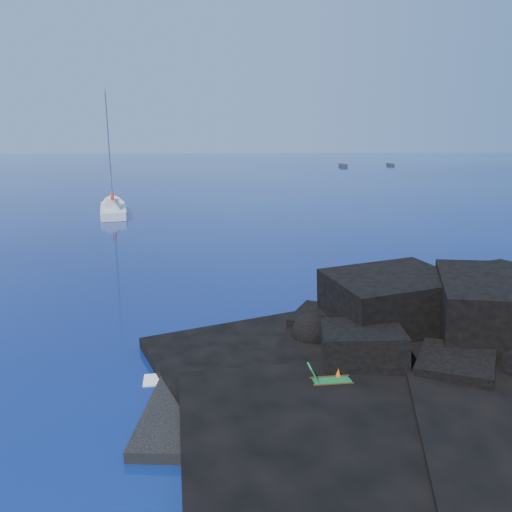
{
  "coord_description": "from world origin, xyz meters",
  "views": [
    {
      "loc": [
        2.91,
        -14.26,
        8.97
      ],
      "look_at": [
        4.56,
        13.52,
        2.0
      ],
      "focal_mm": 35.0,
      "sensor_mm": 36.0,
      "label": 1
    }
  ],
  "objects_px": {
    "distant_boat_a": "(343,166)",
    "sunbather": "(277,381)",
    "sailboat": "(114,214)",
    "marker_cone": "(338,376)",
    "deck_chair": "(332,375)",
    "distant_boat_b": "(390,165)"
  },
  "relations": [
    {
      "from": "deck_chair",
      "to": "distant_boat_b",
      "type": "distance_m",
      "value": 125.57
    },
    {
      "from": "marker_cone",
      "to": "sunbather",
      "type": "bearing_deg",
      "value": 179.58
    },
    {
      "from": "distant_boat_a",
      "to": "marker_cone",
      "type": "bearing_deg",
      "value": -99.75
    },
    {
      "from": "sailboat",
      "to": "marker_cone",
      "type": "relative_size",
      "value": 22.42
    },
    {
      "from": "marker_cone",
      "to": "distant_boat_b",
      "type": "relative_size",
      "value": 0.13
    },
    {
      "from": "marker_cone",
      "to": "distant_boat_a",
      "type": "distance_m",
      "value": 118.26
    },
    {
      "from": "marker_cone",
      "to": "sailboat",
      "type": "bearing_deg",
      "value": 112.29
    },
    {
      "from": "deck_chair",
      "to": "sunbather",
      "type": "distance_m",
      "value": 1.9
    },
    {
      "from": "sailboat",
      "to": "sunbather",
      "type": "relative_size",
      "value": 8.17
    },
    {
      "from": "sunbather",
      "to": "distant_boat_a",
      "type": "xyz_separation_m",
      "value": [
        28.97,
        115.16,
        -0.51
      ]
    },
    {
      "from": "sailboat",
      "to": "distant_boat_a",
      "type": "distance_m",
      "value": 86.72
    },
    {
      "from": "marker_cone",
      "to": "distant_boat_b",
      "type": "bearing_deg",
      "value": 71.11
    },
    {
      "from": "marker_cone",
      "to": "distant_boat_a",
      "type": "xyz_separation_m",
      "value": [
        26.83,
        115.18,
        -0.64
      ]
    },
    {
      "from": "sailboat",
      "to": "distant_boat_a",
      "type": "height_order",
      "value": "sailboat"
    },
    {
      "from": "sailboat",
      "to": "distant_boat_b",
      "type": "bearing_deg",
      "value": 41.18
    },
    {
      "from": "distant_boat_b",
      "to": "marker_cone",
      "type": "bearing_deg",
      "value": -102.63
    },
    {
      "from": "distant_boat_a",
      "to": "distant_boat_b",
      "type": "relative_size",
      "value": 1.15
    },
    {
      "from": "sunbather",
      "to": "distant_boat_b",
      "type": "xyz_separation_m",
      "value": [
        42.67,
        118.42,
        -0.51
      ]
    },
    {
      "from": "sailboat",
      "to": "distant_boat_a",
      "type": "relative_size",
      "value": 2.63
    },
    {
      "from": "distant_boat_a",
      "to": "sunbather",
      "type": "bearing_deg",
      "value": -100.75
    },
    {
      "from": "sunbather",
      "to": "distant_boat_b",
      "type": "height_order",
      "value": "sunbather"
    },
    {
      "from": "sailboat",
      "to": "deck_chair",
      "type": "relative_size",
      "value": 9.05
    }
  ]
}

